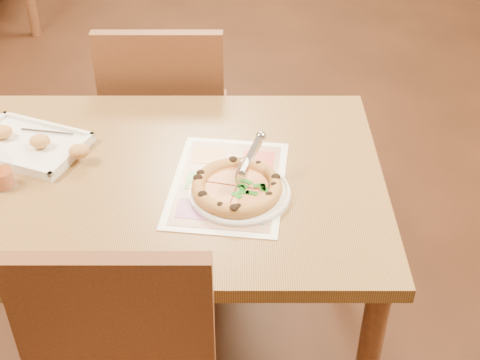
{
  "coord_description": "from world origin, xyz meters",
  "views": [
    {
      "loc": [
        0.26,
        -1.44,
        1.8
      ],
      "look_at": [
        0.26,
        -0.09,
        0.77
      ],
      "focal_mm": 50.0,
      "sensor_mm": 36.0,
      "label": 1
    }
  ],
  "objects_px": {
    "pizza": "(237,187)",
    "glass_tumbler": "(1,174)",
    "dining_table": "(145,199)",
    "pizza_cutter": "(249,161)",
    "chair_far": "(166,109)",
    "plate": "(240,193)",
    "appetizer_tray": "(30,145)",
    "menu": "(228,183)"
  },
  "relations": [
    {
      "from": "pizza",
      "to": "glass_tumbler",
      "type": "height_order",
      "value": "glass_tumbler"
    },
    {
      "from": "dining_table",
      "to": "pizza_cutter",
      "type": "xyz_separation_m",
      "value": [
        0.29,
        -0.05,
        0.17
      ]
    },
    {
      "from": "pizza_cutter",
      "to": "glass_tumbler",
      "type": "distance_m",
      "value": 0.65
    },
    {
      "from": "chair_far",
      "to": "plate",
      "type": "relative_size",
      "value": 1.79
    },
    {
      "from": "chair_far",
      "to": "pizza",
      "type": "bearing_deg",
      "value": 110.38
    },
    {
      "from": "chair_far",
      "to": "pizza_cutter",
      "type": "distance_m",
      "value": 0.75
    },
    {
      "from": "appetizer_tray",
      "to": "glass_tumbler",
      "type": "relative_size",
      "value": 4.33
    },
    {
      "from": "dining_table",
      "to": "menu",
      "type": "height_order",
      "value": "menu"
    },
    {
      "from": "chair_far",
      "to": "menu",
      "type": "relative_size",
      "value": 1.14
    },
    {
      "from": "dining_table",
      "to": "appetizer_tray",
      "type": "relative_size",
      "value": 3.42
    },
    {
      "from": "appetizer_tray",
      "to": "menu",
      "type": "height_order",
      "value": "appetizer_tray"
    },
    {
      "from": "pizza_cutter",
      "to": "appetizer_tray",
      "type": "xyz_separation_m",
      "value": [
        -0.62,
        0.17,
        -0.07
      ]
    },
    {
      "from": "dining_table",
      "to": "pizza",
      "type": "bearing_deg",
      "value": -18.9
    },
    {
      "from": "glass_tumbler",
      "to": "chair_far",
      "type": "bearing_deg",
      "value": 60.92
    },
    {
      "from": "menu",
      "to": "appetizer_tray",
      "type": "bearing_deg",
      "value": 164.15
    },
    {
      "from": "chair_far",
      "to": "pizza_cutter",
      "type": "relative_size",
      "value": 3.18
    },
    {
      "from": "pizza",
      "to": "menu",
      "type": "relative_size",
      "value": 0.57
    },
    {
      "from": "pizza_cutter",
      "to": "appetizer_tray",
      "type": "bearing_deg",
      "value": 99.89
    },
    {
      "from": "appetizer_tray",
      "to": "pizza",
      "type": "bearing_deg",
      "value": -19.37
    },
    {
      "from": "plate",
      "to": "glass_tumbler",
      "type": "xyz_separation_m",
      "value": [
        -0.62,
        0.04,
        0.03
      ]
    },
    {
      "from": "glass_tumbler",
      "to": "menu",
      "type": "relative_size",
      "value": 0.21
    },
    {
      "from": "chair_far",
      "to": "menu",
      "type": "distance_m",
      "value": 0.7
    },
    {
      "from": "dining_table",
      "to": "menu",
      "type": "bearing_deg",
      "value": -10.06
    },
    {
      "from": "dining_table",
      "to": "chair_far",
      "type": "distance_m",
      "value": 0.61
    },
    {
      "from": "dining_table",
      "to": "chair_far",
      "type": "xyz_separation_m",
      "value": [
        -0.0,
        0.6,
        -0.07
      ]
    },
    {
      "from": "pizza",
      "to": "plate",
      "type": "bearing_deg",
      "value": -9.26
    },
    {
      "from": "chair_far",
      "to": "appetizer_tray",
      "type": "bearing_deg",
      "value": 55.58
    },
    {
      "from": "pizza_cutter",
      "to": "plate",
      "type": "bearing_deg",
      "value": 174.23
    },
    {
      "from": "pizza",
      "to": "pizza_cutter",
      "type": "bearing_deg",
      "value": 49.66
    },
    {
      "from": "dining_table",
      "to": "chair_far",
      "type": "bearing_deg",
      "value": 90.0
    },
    {
      "from": "appetizer_tray",
      "to": "menu",
      "type": "bearing_deg",
      "value": -15.85
    },
    {
      "from": "plate",
      "to": "pizza",
      "type": "relative_size",
      "value": 1.11
    },
    {
      "from": "glass_tumbler",
      "to": "menu",
      "type": "bearing_deg",
      "value": 0.58
    },
    {
      "from": "dining_table",
      "to": "pizza_cutter",
      "type": "bearing_deg",
      "value": -10.4
    },
    {
      "from": "plate",
      "to": "glass_tumbler",
      "type": "height_order",
      "value": "glass_tumbler"
    },
    {
      "from": "dining_table",
      "to": "appetizer_tray",
      "type": "height_order",
      "value": "appetizer_tray"
    },
    {
      "from": "glass_tumbler",
      "to": "dining_table",
      "type": "bearing_deg",
      "value": 7.45
    },
    {
      "from": "plate",
      "to": "pizza",
      "type": "xyz_separation_m",
      "value": [
        -0.01,
        0.0,
        0.02
      ]
    },
    {
      "from": "pizza",
      "to": "chair_far",
      "type": "bearing_deg",
      "value": 110.38
    },
    {
      "from": "chair_far",
      "to": "appetizer_tray",
      "type": "height_order",
      "value": "chair_far"
    },
    {
      "from": "chair_far",
      "to": "pizza",
      "type": "xyz_separation_m",
      "value": [
        0.26,
        -0.69,
        0.18
      ]
    },
    {
      "from": "dining_table",
      "to": "plate",
      "type": "xyz_separation_m",
      "value": [
        0.26,
        -0.09,
        0.09
      ]
    }
  ]
}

